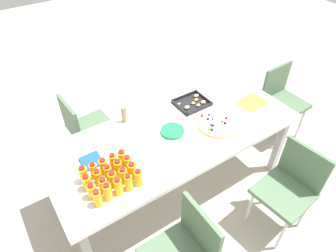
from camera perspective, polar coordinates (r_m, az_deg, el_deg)
name	(u,v)px	position (r m, az deg, el deg)	size (l,w,h in m)	color
ground_plane	(174,187)	(3.04, 1.11, -11.53)	(12.00, 12.00, 0.00)	#B2A899
party_table	(175,138)	(2.53, 1.31, -2.29)	(2.13, 0.89, 0.74)	silver
chair_near_right	(290,185)	(2.61, 22.22, -10.28)	(0.44, 0.44, 0.83)	#4C6B4C
chair_near_left	(185,249)	(2.15, 3.22, -22.31)	(0.40, 0.40, 0.83)	#4C6B4C
chair_end	(281,97)	(3.51, 20.72, 5.18)	(0.41, 0.41, 0.83)	#4C6B4C
chair_far_left	(85,127)	(3.01, -15.53, -0.09)	(0.42, 0.42, 0.83)	#4C6B4C
juice_bottle_0	(98,199)	(2.03, -13.22, -13.27)	(0.06, 0.06, 0.14)	#FAAD14
juice_bottle_1	(108,192)	(2.04, -11.38, -12.19)	(0.06, 0.06, 0.15)	#FAAB14
juice_bottle_2	(118,187)	(2.05, -9.41, -11.32)	(0.06, 0.06, 0.15)	#F9AD14
juice_bottle_3	(129,183)	(2.07, -7.47, -10.62)	(0.05, 0.05, 0.15)	#F8B014
juice_bottle_4	(139,178)	(2.09, -5.62, -9.74)	(0.06, 0.06, 0.14)	#F9AD14
juice_bottle_5	(92,192)	(2.07, -14.21, -11.97)	(0.06, 0.06, 0.13)	#FAAE14
juice_bottle_6	(104,186)	(2.09, -12.11, -11.01)	(0.06, 0.06, 0.13)	#FAAA14
juice_bottle_7	(113,180)	(2.10, -10.44, -9.97)	(0.06, 0.06, 0.14)	#F9AD14
juice_bottle_8	(123,176)	(2.11, -8.46, -9.34)	(0.06, 0.06, 0.14)	#F9AD14
juice_bottle_9	(132,171)	(2.13, -6.80, -8.48)	(0.06, 0.06, 0.15)	#FBAE14
juice_bottle_10	(87,183)	(2.12, -15.09, -10.40)	(0.06, 0.06, 0.14)	#F9AD14
juice_bottle_11	(98,178)	(2.13, -13.11, -9.54)	(0.06, 0.06, 0.14)	#FAAE14
juice_bottle_12	(108,173)	(2.15, -11.28, -8.73)	(0.05, 0.05, 0.14)	#F8AD14
juice_bottle_13	(118,168)	(2.16, -9.39, -7.85)	(0.06, 0.06, 0.14)	#FAAE14
juice_bottle_14	(128,164)	(2.18, -7.61, -7.14)	(0.06, 0.06, 0.14)	#FBAD14
juice_bottle_15	(84,175)	(2.17, -15.71, -8.92)	(0.06, 0.06, 0.15)	#F9AB14
juice_bottle_16	(94,171)	(2.18, -13.89, -8.29)	(0.05, 0.05, 0.15)	#F9AD14
juice_bottle_17	(104,167)	(2.19, -12.13, -7.55)	(0.06, 0.06, 0.14)	#FBAE14
juice_bottle_18	(113,162)	(2.20, -10.33, -6.74)	(0.06, 0.06, 0.15)	#F9AB14
juice_bottle_19	(122,158)	(2.22, -8.69, -6.07)	(0.06, 0.06, 0.14)	#FAAE14
fruit_pizza	(217,124)	(2.59, 9.38, 0.43)	(0.35, 0.35, 0.05)	tan
snack_tray	(193,103)	(2.79, 4.67, 4.37)	(0.29, 0.25, 0.04)	black
plate_stack	(172,131)	(2.48, 0.86, -0.98)	(0.19, 0.19, 0.03)	#1E8C4C
napkin_stack	(91,161)	(2.33, -14.32, -6.45)	(0.15, 0.15, 0.02)	#194CA5
cardboard_tube	(124,115)	(2.58, -8.35, 2.16)	(0.04, 0.04, 0.15)	#9E7A56
paper_folder	(252,102)	(2.91, 15.60, 4.33)	(0.26, 0.20, 0.01)	yellow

